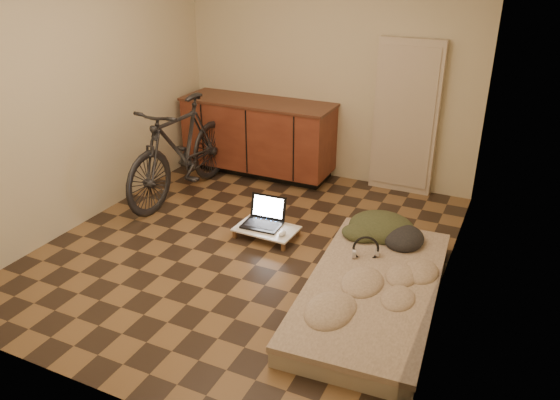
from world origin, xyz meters
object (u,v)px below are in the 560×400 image
at_px(bicycle, 181,144).
at_px(futon, 372,291).
at_px(lap_desk, 267,229).
at_px(laptop, 264,219).

distance_m(bicycle, futon, 2.76).
bearing_deg(bicycle, lap_desk, -18.72).
relative_size(bicycle, lap_desk, 3.11).
xyz_separation_m(bicycle, lap_desk, (1.28, -0.48, -0.52)).
relative_size(bicycle, laptop, 4.89).
bearing_deg(lap_desk, bicycle, 161.60).
bearing_deg(futon, lap_desk, 150.70).
bearing_deg(futon, bicycle, 153.06).
xyz_separation_m(bicycle, futon, (2.50, -1.06, -0.52)).
xyz_separation_m(lap_desk, laptop, (-0.06, 0.07, 0.06)).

